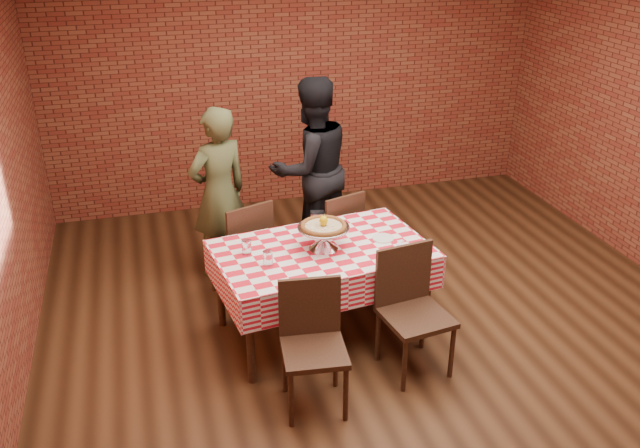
# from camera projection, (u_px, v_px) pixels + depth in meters

# --- Properties ---
(ground) EXTENTS (6.00, 6.00, 0.00)m
(ground) POSITION_uv_depth(u_px,v_px,m) (391.00, 338.00, 5.43)
(ground) COLOR black
(ground) RESTS_ON ground
(back_wall) EXTENTS (5.50, 0.00, 5.50)m
(back_wall) POSITION_uv_depth(u_px,v_px,m) (298.00, 76.00, 7.42)
(back_wall) COLOR maroon
(back_wall) RESTS_ON ground
(table) EXTENTS (1.72, 1.16, 0.75)m
(table) POSITION_uv_depth(u_px,v_px,m) (322.00, 291.00, 5.36)
(table) COLOR #3E2517
(table) RESTS_ON ground
(tablecloth) EXTENTS (1.76, 1.20, 0.28)m
(tablecloth) POSITION_uv_depth(u_px,v_px,m) (322.00, 264.00, 5.25)
(tablecloth) COLOR red
(tablecloth) RESTS_ON table
(pizza_stand) EXTENTS (0.55, 0.55, 0.18)m
(pizza_stand) POSITION_uv_depth(u_px,v_px,m) (324.00, 238.00, 5.15)
(pizza_stand) COLOR silver
(pizza_stand) RESTS_ON tablecloth
(pizza) EXTENTS (0.47, 0.47, 0.03)m
(pizza) POSITION_uv_depth(u_px,v_px,m) (324.00, 226.00, 5.11)
(pizza) COLOR beige
(pizza) RESTS_ON pizza_stand
(lemon) EXTENTS (0.09, 0.09, 0.08)m
(lemon) POSITION_uv_depth(u_px,v_px,m) (324.00, 221.00, 5.09)
(lemon) COLOR yellow
(lemon) RESTS_ON pizza
(water_glass_left) EXTENTS (0.08, 0.08, 0.11)m
(water_glass_left) POSITION_uv_depth(u_px,v_px,m) (268.00, 258.00, 4.93)
(water_glass_left) COLOR white
(water_glass_left) RESTS_ON tablecloth
(water_glass_right) EXTENTS (0.08, 0.08, 0.11)m
(water_glass_right) POSITION_uv_depth(u_px,v_px,m) (247.00, 247.00, 5.09)
(water_glass_right) COLOR white
(water_glass_right) RESTS_ON tablecloth
(side_plate) EXTENTS (0.19, 0.19, 0.01)m
(side_plate) POSITION_uv_depth(u_px,v_px,m) (383.00, 238.00, 5.33)
(side_plate) COLOR white
(side_plate) RESTS_ON tablecloth
(sweetener_packet_a) EXTENTS (0.06, 0.06, 0.00)m
(sweetener_packet_a) POSITION_uv_depth(u_px,v_px,m) (399.00, 244.00, 5.25)
(sweetener_packet_a) COLOR white
(sweetener_packet_a) RESTS_ON tablecloth
(sweetener_packet_b) EXTENTS (0.06, 0.05, 0.00)m
(sweetener_packet_b) POSITION_uv_depth(u_px,v_px,m) (401.00, 241.00, 5.30)
(sweetener_packet_b) COLOR white
(sweetener_packet_b) RESTS_ON tablecloth
(condiment_caddy) EXTENTS (0.13, 0.11, 0.15)m
(condiment_caddy) POSITION_uv_depth(u_px,v_px,m) (317.00, 221.00, 5.46)
(condiment_caddy) COLOR silver
(condiment_caddy) RESTS_ON tablecloth
(chair_near_left) EXTENTS (0.47, 0.47, 0.91)m
(chair_near_left) POSITION_uv_depth(u_px,v_px,m) (314.00, 351.00, 4.50)
(chair_near_left) COLOR #3E2517
(chair_near_left) RESTS_ON ground
(chair_near_right) EXTENTS (0.52, 0.52, 0.94)m
(chair_near_right) POSITION_uv_depth(u_px,v_px,m) (416.00, 315.00, 4.87)
(chair_near_right) COLOR #3E2517
(chair_near_right) RESTS_ON ground
(chair_far_left) EXTENTS (0.56, 0.56, 0.92)m
(chair_far_left) POSITION_uv_depth(u_px,v_px,m) (240.00, 247.00, 5.86)
(chair_far_left) COLOR #3E2517
(chair_far_left) RESTS_ON ground
(chair_far_right) EXTENTS (0.52, 0.52, 0.89)m
(chair_far_right) POSITION_uv_depth(u_px,v_px,m) (333.00, 235.00, 6.12)
(chair_far_right) COLOR #3E2517
(chair_far_right) RESTS_ON ground
(diner_olive) EXTENTS (0.69, 0.59, 1.60)m
(diner_olive) POSITION_uv_depth(u_px,v_px,m) (219.00, 193.00, 6.07)
(diner_olive) COLOR #444B2A
(diner_olive) RESTS_ON ground
(diner_black) EXTENTS (1.00, 0.87, 1.76)m
(diner_black) POSITION_uv_depth(u_px,v_px,m) (311.00, 169.00, 6.41)
(diner_black) COLOR black
(diner_black) RESTS_ON ground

